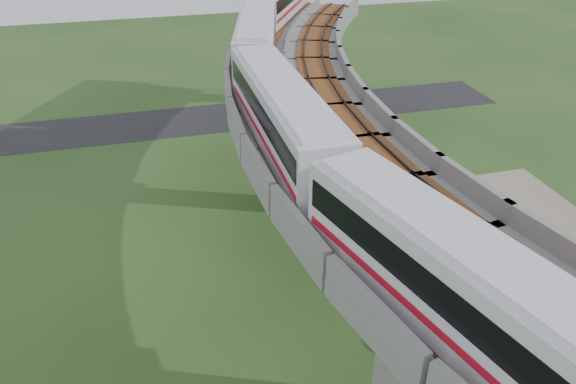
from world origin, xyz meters
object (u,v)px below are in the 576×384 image
(car_white, at_px, (560,278))
(metro_train, at_px, (301,71))
(car_dark, at_px, (471,192))
(car_red, at_px, (556,274))

(car_white, bearing_deg, metro_train, 117.94)
(car_white, height_order, car_dark, car_white)
(metro_train, bearing_deg, car_dark, 4.26)
(car_white, distance_m, car_red, 0.37)
(car_white, distance_m, car_dark, 11.46)
(car_red, distance_m, car_dark, 11.10)
(metro_train, relative_size, car_red, 15.48)
(car_red, relative_size, car_dark, 1.06)
(car_red, bearing_deg, car_white, -55.15)
(metro_train, relative_size, car_dark, 16.46)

